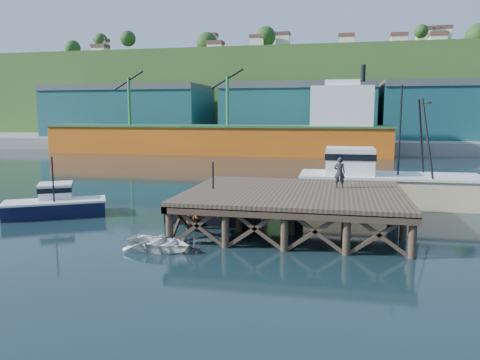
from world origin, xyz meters
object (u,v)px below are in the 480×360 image
(boat_navy, at_px, (55,203))
(dinghy, at_px, (158,243))
(boat_black, at_px, (217,210))
(trawler, at_px, (385,180))
(dockworker, at_px, (340,172))

(boat_navy, relative_size, dinghy, 1.86)
(boat_navy, distance_m, boat_black, 10.56)
(boat_navy, height_order, trawler, trawler)
(dinghy, xyz_separation_m, dockworker, (8.31, 7.43, 2.67))
(boat_navy, distance_m, dinghy, 11.06)
(dinghy, bearing_deg, dockworker, -32.97)
(dinghy, bearing_deg, trawler, -23.94)
(boat_black, bearing_deg, dockworker, 10.37)
(dockworker, bearing_deg, boat_black, 10.10)
(dinghy, relative_size, dockworker, 1.91)
(boat_navy, bearing_deg, dockworker, -24.88)
(boat_black, bearing_deg, boat_navy, -175.77)
(boat_black, xyz_separation_m, dockworker, (7.09, 1.07, 2.35))
(boat_navy, bearing_deg, boat_black, -27.36)
(boat_navy, xyz_separation_m, dockworker, (17.64, 1.52, 2.26))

